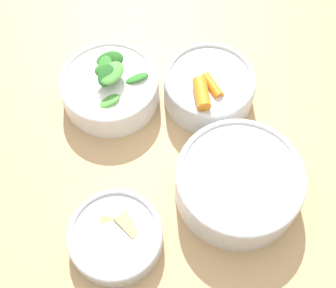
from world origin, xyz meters
name	(u,v)px	position (x,y,z in m)	size (l,w,h in m)	color
ground_plane	(157,272)	(0.00, 0.00, 0.00)	(10.00, 10.00, 0.00)	#4C4238
dining_table	(150,188)	(0.00, 0.00, 0.66)	(1.29, 0.93, 0.77)	tan
bowl_carrots	(209,88)	(-0.14, 0.09, 0.80)	(0.16, 0.16, 0.08)	silver
bowl_greens	(110,87)	(-0.12, -0.08, 0.80)	(0.17, 0.17, 0.09)	white
bowl_beans_hotdog	(238,184)	(0.04, 0.15, 0.80)	(0.20, 0.20, 0.07)	silver
bowl_cookies	(115,236)	(0.14, -0.03, 0.79)	(0.14, 0.14, 0.04)	silver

